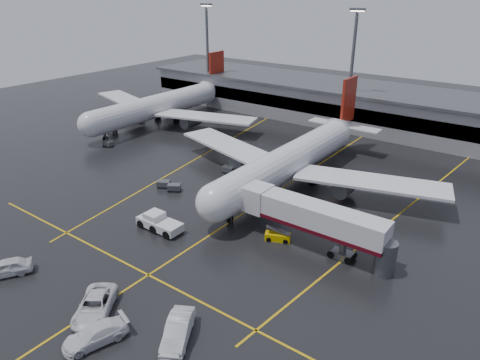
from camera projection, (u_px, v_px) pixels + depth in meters
The scene contains 22 objects.
ground at pixel (259, 203), 65.81m from camera, with size 220.00×220.00×0.00m, color black.
apron_line_centre at pixel (259, 203), 65.80m from camera, with size 0.25×90.00×0.02m, color gold.
apron_line_stop at pixel (148, 275), 49.61m from camera, with size 60.00×0.25×0.02m, color gold.
apron_line_left at pixel (201, 156), 84.02m from camera, with size 0.25×70.00×0.02m, color gold.
apron_line_right at pixel (402, 212), 63.39m from camera, with size 0.25×70.00×0.02m, color gold.
terminal at pixel (379, 108), 99.34m from camera, with size 122.00×19.00×8.60m.
light_mast_left at pixel (207, 49), 115.30m from camera, with size 3.00×1.20×25.45m.
light_mast_mid at pixel (352, 64), 93.58m from camera, with size 3.00×1.20×25.45m.
main_airliner at pixel (293, 158), 71.24m from camera, with size 48.80×45.60×14.10m.
second_airliner at pixel (162, 105), 102.88m from camera, with size 48.80×45.60×14.10m.
jet_bridge at pixel (313, 219), 53.36m from camera, with size 19.90×3.40×6.05m.
pushback_tractor at pixel (159, 223), 58.59m from camera, with size 6.47×2.78×2.31m.
belt_loader at pixel (278, 237), 56.22m from camera, with size 3.46×2.51×2.02m.
service_van_a at pixel (95, 306), 43.41m from camera, with size 3.12×6.76×1.88m, color silver.
service_van_b at pixel (95, 335), 39.98m from camera, with size 2.40×5.91×1.71m, color white.
service_van_c at pixel (178, 330), 40.32m from camera, with size 2.07×5.94×1.96m, color silver.
service_van_d at pixel (6, 267), 49.34m from camera, with size 2.22×5.51×1.88m, color silver.
baggage_cart_a at pixel (174, 187), 69.60m from camera, with size 2.38×2.20×1.12m.
baggage_cart_b at pixel (164, 184), 70.86m from camera, with size 2.38×2.09×1.12m.
baggage_cart_c at pixel (228, 169), 76.32m from camera, with size 2.18×1.60×1.12m.
baggage_cart_d at pixel (112, 131), 96.20m from camera, with size 2.01×1.32×1.12m.
baggage_cart_e at pixel (108, 143), 88.81m from camera, with size 2.09×1.44×1.12m.
Camera 1 is at (32.65, -48.96, 29.79)m, focal length 33.21 mm.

